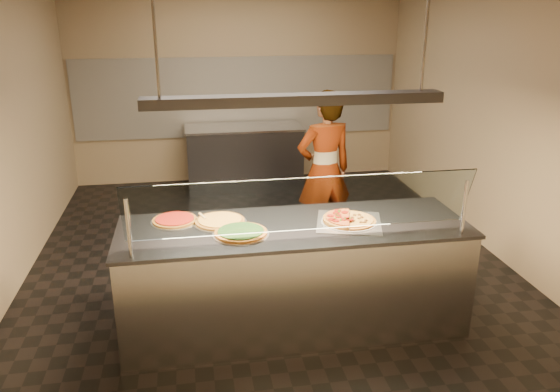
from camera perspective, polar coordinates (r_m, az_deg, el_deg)
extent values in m
cube|color=black|center=(6.04, -1.31, -6.52)|extent=(5.00, 6.00, 0.02)
cube|color=#957E60|center=(8.51, -4.44, 11.65)|extent=(5.00, 0.02, 3.00)
cube|color=#957E60|center=(2.74, 7.78, -5.00)|extent=(5.00, 0.02, 3.00)
cube|color=#957E60|center=(5.77, -27.08, 5.97)|extent=(0.02, 6.00, 3.00)
cube|color=#957E60|center=(6.41, 21.59, 7.88)|extent=(0.02, 6.00, 3.00)
cube|color=silver|center=(8.51, -4.38, 10.29)|extent=(4.90, 0.02, 1.20)
cube|color=#B7B7BC|center=(4.65, 1.43, -8.53)|extent=(2.81, 0.90, 0.90)
cube|color=#39393E|center=(4.45, 1.48, -3.23)|extent=(2.85, 0.94, 0.03)
cylinder|color=#B7B7BC|center=(3.95, -15.54, -3.32)|extent=(0.03, 0.03, 0.44)
cylinder|color=#B7B7BC|center=(4.43, 18.71, -1.15)|extent=(0.03, 0.03, 0.44)
cube|color=white|center=(4.03, 2.45, -0.91)|extent=(2.61, 0.18, 0.47)
cube|color=silver|center=(4.53, 7.20, -2.73)|extent=(0.64, 0.64, 0.01)
cylinder|color=silver|center=(4.53, 7.20, -2.64)|extent=(0.46, 0.46, 0.01)
cylinder|color=#651007|center=(4.60, 6.75, -1.66)|extent=(0.06, 0.06, 0.01)
cylinder|color=#651007|center=(4.63, 6.04, -1.49)|extent=(0.06, 0.06, 0.01)
cylinder|color=#651007|center=(4.58, 5.86, -1.73)|extent=(0.06, 0.06, 0.01)
cylinder|color=#651007|center=(4.54, 6.04, -1.91)|extent=(0.06, 0.06, 0.01)
cylinder|color=#651007|center=(4.51, 5.30, -2.01)|extent=(0.06, 0.06, 0.01)
cylinder|color=#651007|center=(4.50, 6.11, -2.10)|extent=(0.06, 0.06, 0.01)
cylinder|color=#651007|center=(4.44, 5.42, -2.39)|extent=(0.06, 0.06, 0.01)
cylinder|color=#651007|center=(4.41, 5.83, -2.53)|extent=(0.06, 0.06, 0.01)
cylinder|color=#651007|center=(4.45, 6.68, -2.38)|extent=(0.06, 0.06, 0.01)
cylinder|color=#651007|center=(4.47, 7.07, -2.29)|extent=(0.06, 0.06, 0.01)
cylinder|color=#651007|center=(4.45, 7.31, -2.40)|extent=(0.06, 0.06, 0.01)
cube|color=#19590F|center=(4.63, 6.21, -1.47)|extent=(0.02, 0.02, 0.01)
cube|color=#19590F|center=(4.60, 6.17, -1.60)|extent=(0.02, 0.02, 0.01)
cube|color=#19590F|center=(4.54, 5.89, -1.89)|extent=(0.02, 0.02, 0.01)
cube|color=#19590F|center=(4.51, 6.11, -2.05)|extent=(0.02, 0.02, 0.01)
cube|color=#19590F|center=(4.45, 5.78, -2.31)|extent=(0.02, 0.02, 0.01)
cube|color=#19590F|center=(4.43, 6.36, -2.44)|extent=(0.02, 0.02, 0.01)
cube|color=#19590F|center=(4.45, 6.78, -2.36)|extent=(0.02, 0.02, 0.01)
cube|color=#19590F|center=(4.46, 7.33, -2.33)|extent=(0.02, 0.02, 0.01)
sphere|color=#513014|center=(4.48, 7.66, -2.55)|extent=(0.03, 0.03, 0.03)
sphere|color=#513014|center=(4.45, 8.45, -2.72)|extent=(0.03, 0.03, 0.03)
sphere|color=#513014|center=(4.46, 8.82, -2.71)|extent=(0.03, 0.03, 0.03)
sphere|color=#513014|center=(4.49, 8.96, -2.54)|extent=(0.03, 0.03, 0.03)
sphere|color=#513014|center=(4.53, 8.24, -2.32)|extent=(0.03, 0.03, 0.03)
sphere|color=#513014|center=(4.56, 8.52, -2.20)|extent=(0.03, 0.03, 0.03)
sphere|color=#513014|center=(4.54, 7.55, -2.25)|extent=(0.03, 0.03, 0.03)
sphere|color=#513014|center=(4.60, 8.26, -1.95)|extent=(0.03, 0.03, 0.03)
sphere|color=#513014|center=(4.59, 7.78, -1.97)|extent=(0.03, 0.03, 0.03)
cylinder|color=silver|center=(4.28, -4.12, -3.97)|extent=(0.44, 0.44, 0.01)
cylinder|color=brown|center=(4.28, -4.12, -3.81)|extent=(0.41, 0.41, 0.02)
cylinder|color=black|center=(4.27, -4.13, -3.63)|extent=(0.36, 0.36, 0.01)
cylinder|color=silver|center=(4.53, -6.29, -2.71)|extent=(0.44, 0.44, 0.01)
cylinder|color=brown|center=(4.52, -6.30, -2.58)|extent=(0.41, 0.41, 0.02)
cylinder|color=gold|center=(4.52, -6.31, -2.43)|extent=(0.36, 0.36, 0.01)
cylinder|color=silver|center=(4.61, -10.93, -2.57)|extent=(0.39, 0.39, 0.01)
cylinder|color=brown|center=(4.60, -10.94, -2.44)|extent=(0.36, 0.36, 0.02)
cylinder|color=maroon|center=(4.60, -10.95, -2.30)|extent=(0.32, 0.32, 0.01)
cube|color=#B7B7BC|center=(4.53, -6.55, -2.37)|extent=(0.16, 0.15, 0.00)
cylinder|color=tan|center=(4.60, -8.10, -2.08)|extent=(0.07, 0.14, 0.02)
cube|color=#39393E|center=(8.27, -3.74, 4.01)|extent=(1.69, 0.70, 0.90)
cube|color=#B7B7BC|center=(8.16, -3.81, 7.16)|extent=(1.73, 0.74, 0.03)
imported|color=#2F2D32|center=(6.05, 4.65, 2.64)|extent=(0.73, 0.56, 1.79)
cube|color=#39393E|center=(4.17, 1.61, 10.03)|extent=(2.30, 0.18, 0.08)
cylinder|color=#B7B7BC|center=(4.04, -13.02, 17.05)|extent=(0.02, 0.02, 1.01)
cylinder|color=#B7B7BC|center=(4.42, 15.09, 17.04)|extent=(0.02, 0.02, 1.01)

